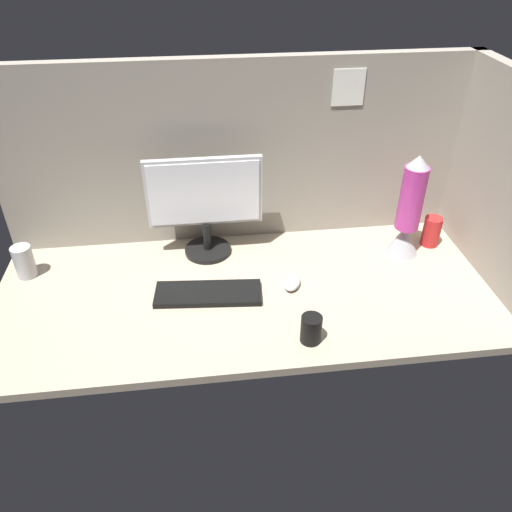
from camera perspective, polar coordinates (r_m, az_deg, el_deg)
name	(u,v)px	position (r cm, az deg, el deg)	size (l,w,h in cm)	color
ground_plane	(251,290)	(183.17, -0.60, -3.90)	(180.00, 80.00, 3.00)	tan
cubicle_wall_back	(239,153)	(196.32, -1.95, 11.47)	(180.00, 5.50, 70.61)	gray
cubicle_wall_side	(508,185)	(192.13, 26.45, 7.17)	(5.00, 80.00, 70.61)	gray
monitor	(205,202)	(190.45, -5.77, 6.02)	(42.87, 18.00, 39.31)	black
keyboard	(208,294)	(178.62, -5.40, -4.22)	(37.00, 13.00, 2.00)	black
mouse	(292,282)	(182.10, 4.07, -2.98)	(5.60, 9.60, 3.40)	silver
mug_red_plastic	(431,231)	(213.54, 19.11, 2.64)	(6.98, 6.98, 12.14)	red
mug_black_travel	(311,329)	(159.70, 6.21, -8.15)	(6.64, 6.64, 9.41)	black
mug_steel	(24,262)	(202.65, -24.59, -0.57)	(7.16, 7.16, 12.38)	#B2B2B7
lava_lamp	(409,214)	(200.02, 16.76, 4.55)	(12.44, 12.44, 40.71)	#A5A5AD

